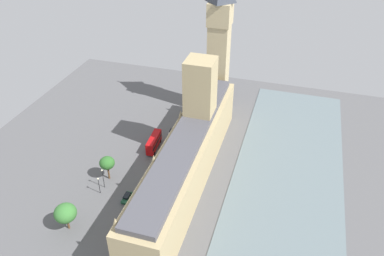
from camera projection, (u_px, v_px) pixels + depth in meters
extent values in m
plane|color=#565659|center=(181.00, 178.00, 120.79)|extent=(147.74, 147.74, 0.00)
cube|color=slate|center=(284.00, 199.00, 113.07)|extent=(33.82, 132.97, 0.25)
cube|color=tan|center=(187.00, 161.00, 116.06)|extent=(12.34, 77.74, 15.16)
cube|color=tan|center=(200.00, 110.00, 121.71)|extent=(8.79, 8.79, 34.65)
cube|color=#4C4C54|center=(187.00, 138.00, 111.37)|extent=(9.38, 74.63, 1.60)
cone|color=tan|center=(200.00, 81.00, 140.23)|extent=(1.20, 1.20, 2.57)
cone|color=tan|center=(181.00, 114.00, 121.80)|extent=(1.20, 1.20, 2.28)
cone|color=tan|center=(154.00, 158.00, 103.39)|extent=(1.20, 1.20, 1.95)
cone|color=tan|center=(115.00, 221.00, 84.90)|extent=(1.20, 1.20, 1.90)
cube|color=tan|center=(218.00, 70.00, 145.16)|extent=(7.28, 7.28, 35.21)
cube|color=tan|center=(220.00, 14.00, 133.02)|extent=(8.01, 8.01, 8.13)
cylinder|color=silver|center=(209.00, 13.00, 134.01)|extent=(0.25, 5.54, 5.54)
torus|color=black|center=(209.00, 13.00, 134.01)|extent=(0.24, 5.78, 5.78)
cylinder|color=silver|center=(223.00, 10.00, 136.32)|extent=(5.54, 0.25, 5.54)
torus|color=black|center=(223.00, 10.00, 136.32)|extent=(5.78, 0.24, 5.78)
cube|color=#B7B7BC|center=(172.00, 132.00, 140.99)|extent=(1.76, 4.05, 0.75)
cube|color=black|center=(172.00, 130.00, 140.44)|extent=(1.48, 2.27, 0.65)
cylinder|color=black|center=(171.00, 130.00, 142.42)|extent=(0.25, 0.68, 0.68)
cylinder|color=black|center=(175.00, 131.00, 142.05)|extent=(0.25, 0.68, 0.68)
cylinder|color=black|center=(169.00, 134.00, 140.36)|extent=(0.25, 0.68, 0.68)
cylinder|color=black|center=(173.00, 135.00, 139.99)|extent=(0.25, 0.68, 0.68)
cube|color=#B20C0F|center=(154.00, 142.00, 132.32)|extent=(3.19, 10.64, 4.20)
cube|color=black|center=(154.00, 142.00, 132.27)|extent=(3.23, 10.25, 0.70)
cylinder|color=black|center=(154.00, 140.00, 136.68)|extent=(0.42, 1.12, 1.10)
cylinder|color=black|center=(160.00, 141.00, 136.25)|extent=(0.42, 1.12, 1.10)
cylinder|color=black|center=(148.00, 153.00, 130.74)|extent=(0.42, 1.12, 1.10)
cylinder|color=black|center=(154.00, 154.00, 130.32)|extent=(0.42, 1.12, 1.10)
cube|color=#19472D|center=(127.00, 198.00, 112.53)|extent=(1.90, 4.74, 0.75)
cube|color=black|center=(127.00, 196.00, 112.32)|extent=(1.58, 2.66, 0.65)
cylinder|color=black|center=(127.00, 203.00, 111.35)|extent=(0.26, 0.68, 0.68)
cylinder|color=black|center=(122.00, 202.00, 111.73)|extent=(0.26, 0.68, 0.68)
cylinder|color=black|center=(132.00, 196.00, 113.75)|extent=(0.26, 0.68, 0.68)
cylinder|color=black|center=(126.00, 195.00, 114.13)|extent=(0.26, 0.68, 0.68)
cylinder|color=black|center=(166.00, 165.00, 125.23)|extent=(0.63, 0.63, 1.40)
sphere|color=#8C6647|center=(166.00, 163.00, 124.76)|extent=(0.27, 0.27, 0.27)
cube|color=gray|center=(166.00, 164.00, 125.43)|extent=(0.33, 0.24, 0.25)
cylinder|color=brown|center=(109.00, 173.00, 119.51)|extent=(0.56, 0.56, 4.43)
ellipsoid|color=#2D6628|center=(107.00, 163.00, 117.28)|extent=(4.72, 4.72, 4.01)
cylinder|color=brown|center=(68.00, 224.00, 103.00)|extent=(0.56, 0.56, 3.51)
ellipsoid|color=#387533|center=(65.00, 213.00, 100.76)|extent=(6.00, 6.00, 5.10)
cylinder|color=black|center=(103.00, 179.00, 115.53)|extent=(0.18, 0.18, 6.47)
sphere|color=#F2EAC6|center=(102.00, 170.00, 113.56)|extent=(0.56, 0.56, 0.56)
cylinder|color=black|center=(99.00, 186.00, 113.76)|extent=(0.18, 0.18, 5.37)
sphere|color=#F2EAC6|center=(98.00, 179.00, 112.09)|extent=(0.56, 0.56, 0.56)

